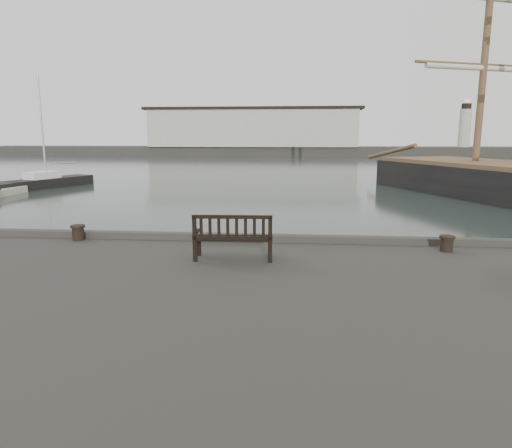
{
  "coord_description": "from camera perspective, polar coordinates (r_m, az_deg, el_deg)",
  "views": [
    {
      "loc": [
        2.46,
        -12.27,
        4.39
      ],
      "look_at": [
        1.36,
        -0.5,
        2.1
      ],
      "focal_mm": 32.0,
      "sensor_mm": 36.0,
      "label": 1
    }
  ],
  "objects": [
    {
      "name": "bench",
      "position": [
        10.6,
        -2.85,
        -2.67
      ],
      "size": [
        1.84,
        0.71,
        1.04
      ],
      "rotation": [
        0.0,
        0.0,
        0.05
      ],
      "color": "black",
      "rests_on": "quay"
    },
    {
      "name": "breakwater",
      "position": [
        104.5,
        1.52,
        10.91
      ],
      "size": [
        140.0,
        9.5,
        12.2
      ],
      "color": "#383530",
      "rests_on": "ground"
    },
    {
      "name": "bollard_right",
      "position": [
        12.29,
        22.74,
        -2.28
      ],
      "size": [
        0.49,
        0.49,
        0.39
      ],
      "primitive_type": "cylinder",
      "rotation": [
        0.0,
        0.0,
        0.37
      ],
      "color": "black",
      "rests_on": "quay"
    },
    {
      "name": "ground",
      "position": [
        13.26,
        -5.73,
        -8.43
      ],
      "size": [
        400.0,
        400.0,
        0.0
      ],
      "primitive_type": "plane",
      "color": "black",
      "rests_on": "ground"
    },
    {
      "name": "yacht_d",
      "position": [
        43.66,
        -24.27,
        4.54
      ],
      "size": [
        4.72,
        8.05,
        10.09
      ],
      "rotation": [
        0.0,
        0.0,
        -0.36
      ],
      "color": "black",
      "rests_on": "ground"
    },
    {
      "name": "bollard_left",
      "position": [
        13.48,
        -21.36,
        -1.01
      ],
      "size": [
        0.4,
        0.4,
        0.42
      ],
      "primitive_type": "cylinder",
      "rotation": [
        0.0,
        0.0,
        0.0
      ],
      "color": "black",
      "rests_on": "quay"
    }
  ]
}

